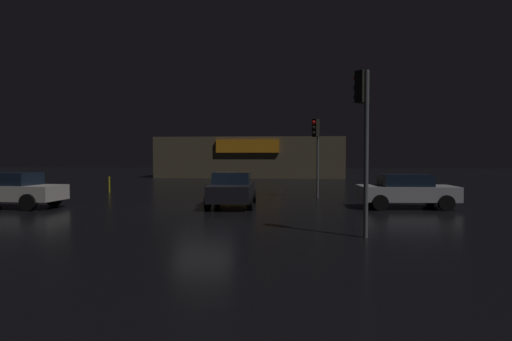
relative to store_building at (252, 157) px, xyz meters
The scene contains 8 objects.
ground_plane 28.05m from the store_building, 89.22° to the right, with size 120.00×120.00×0.00m, color black.
store_building is the anchor object (origin of this frame).
traffic_signal_main 34.50m from the store_building, 79.92° to the right, with size 0.42×0.42×4.52m.
traffic_signal_opposite 23.96m from the store_building, 76.78° to the right, with size 0.42×0.42×4.16m.
car_near 28.80m from the store_building, 71.71° to the right, with size 4.03×2.10×1.45m.
car_far 27.20m from the store_building, 86.76° to the right, with size 2.07×4.44×1.51m.
car_crossing 29.67m from the store_building, 105.32° to the right, with size 4.59×2.12×1.52m.
bollard_kerb_a 22.10m from the store_building, 108.06° to the right, with size 0.10×0.10×0.98m, color gold.
Camera 1 is at (3.64, -17.53, 2.21)m, focal length 29.31 mm.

